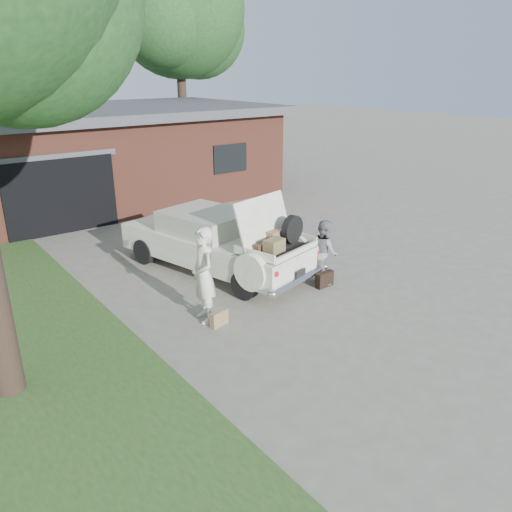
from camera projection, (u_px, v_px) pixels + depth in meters
ground at (274, 316)px, 9.86m from camera, size 90.00×90.00×0.00m
house at (97, 153)px, 18.35m from camera, size 12.80×7.80×3.30m
tree_right at (180, 16)px, 23.71m from camera, size 7.34×6.39×10.47m
sedan at (217, 241)px, 11.93m from camera, size 3.01×5.27×2.02m
woman_left at (203, 275)px, 9.42m from camera, size 0.58×0.76×1.88m
woman_right at (324, 251)px, 11.24m from camera, size 0.79×0.87×1.46m
suitcase_left at (219, 318)px, 9.47m from camera, size 0.41×0.20×0.30m
suitcase_right at (325, 279)px, 11.15m from camera, size 0.46×0.17×0.35m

